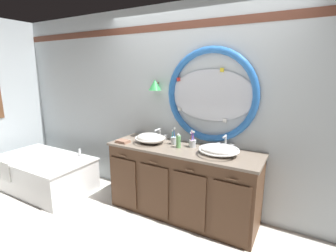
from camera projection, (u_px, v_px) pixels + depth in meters
The scene contains 12 objects.
ground_plane at pixel (172, 224), 2.94m from camera, with size 14.00×14.00×0.00m, color silver.
back_wall_assembly at pixel (196, 108), 3.13m from camera, with size 6.40×0.26×2.60m.
vanity_counter at pixel (182, 181), 3.06m from camera, with size 1.88×0.62×0.88m.
bathtub at pixel (44, 170), 3.77m from camera, with size 1.52×0.86×0.60m.
sink_basin_left at pixel (150, 138), 3.14m from camera, with size 0.39×0.39×0.13m.
sink_basin_right at pixel (219, 150), 2.71m from camera, with size 0.45×0.45×0.12m.
faucet_set_left at pixel (159, 134), 3.34m from camera, with size 0.23×0.15×0.15m.
faucet_set_right at pixel (225, 144), 2.90m from camera, with size 0.22×0.13×0.18m.
toothbrush_holder_left at pixel (174, 140), 3.09m from camera, with size 0.08×0.08×0.21m.
toothbrush_holder_right at pixel (192, 143), 2.98m from camera, with size 0.09×0.09×0.22m.
soap_dispenser at pixel (178, 141), 2.95m from camera, with size 0.06×0.06×0.18m.
folded_hand_towel at pixel (123, 141), 3.18m from camera, with size 0.17×0.13×0.03m.
Camera 1 is at (1.25, -2.29, 1.80)m, focal length 26.32 mm.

